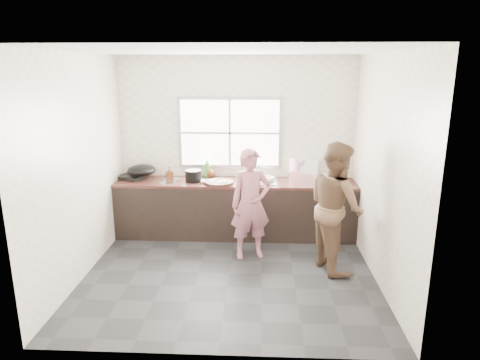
{
  "coord_description": "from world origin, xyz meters",
  "views": [
    {
      "loc": [
        0.36,
        -4.92,
        2.52
      ],
      "look_at": [
        0.1,
        0.65,
        1.05
      ],
      "focal_mm": 32.0,
      "sensor_mm": 36.0,
      "label": 1
    }
  ],
  "objects_px": {
    "woman": "(251,208)",
    "pot_lid_left": "(167,183)",
    "pot_lid_right": "(173,179)",
    "wok": "(142,170)",
    "plate_food": "(195,178)",
    "bottle_green": "(207,167)",
    "bottle_brown_tall": "(170,174)",
    "glass_jar": "(170,175)",
    "cutting_board": "(219,183)",
    "bowl_mince": "(225,183)",
    "burner": "(132,177)",
    "bowl_held": "(256,183)",
    "dish_rack": "(305,168)",
    "black_pot": "(193,176)",
    "person_side": "(336,206)",
    "bottle_brown_short": "(210,172)",
    "bowl_crabs": "(266,180)"
  },
  "relations": [
    {
      "from": "bottle_brown_tall",
      "to": "bottle_green",
      "type": "bearing_deg",
      "value": 24.28
    },
    {
      "from": "cutting_board",
      "to": "pot_lid_right",
      "type": "bearing_deg",
      "value": 163.41
    },
    {
      "from": "cutting_board",
      "to": "plate_food",
      "type": "distance_m",
      "value": 0.49
    },
    {
      "from": "bowl_crabs",
      "to": "bottle_brown_short",
      "type": "distance_m",
      "value": 0.9
    },
    {
      "from": "bottle_brown_short",
      "to": "glass_jar",
      "type": "xyz_separation_m",
      "value": [
        -0.63,
        -0.06,
        -0.04
      ]
    },
    {
      "from": "woman",
      "to": "black_pot",
      "type": "bearing_deg",
      "value": 125.4
    },
    {
      "from": "cutting_board",
      "to": "plate_food",
      "type": "height_order",
      "value": "cutting_board"
    },
    {
      "from": "bowl_held",
      "to": "wok",
      "type": "relative_size",
      "value": 0.51
    },
    {
      "from": "woman",
      "to": "bowl_held",
      "type": "relative_size",
      "value": 6.4
    },
    {
      "from": "plate_food",
      "to": "pot_lid_right",
      "type": "height_order",
      "value": "plate_food"
    },
    {
      "from": "cutting_board",
      "to": "black_pot",
      "type": "relative_size",
      "value": 1.77
    },
    {
      "from": "cutting_board",
      "to": "pot_lid_left",
      "type": "relative_size",
      "value": 1.77
    },
    {
      "from": "black_pot",
      "to": "bottle_brown_tall",
      "type": "height_order",
      "value": "bottle_brown_tall"
    },
    {
      "from": "plate_food",
      "to": "bottle_brown_tall",
      "type": "bearing_deg",
      "value": -158.64
    },
    {
      "from": "woman",
      "to": "bottle_green",
      "type": "relative_size",
      "value": 4.47
    },
    {
      "from": "bowl_held",
      "to": "cutting_board",
      "type": "bearing_deg",
      "value": 175.24
    },
    {
      "from": "woman",
      "to": "wok",
      "type": "bearing_deg",
      "value": 138.97
    },
    {
      "from": "cutting_board",
      "to": "bowl_mince",
      "type": "relative_size",
      "value": 2.06
    },
    {
      "from": "cutting_board",
      "to": "pot_lid_left",
      "type": "height_order",
      "value": "cutting_board"
    },
    {
      "from": "bowl_mince",
      "to": "burner",
      "type": "bearing_deg",
      "value": 167.72
    },
    {
      "from": "glass_jar",
      "to": "pot_lid_left",
      "type": "xyz_separation_m",
      "value": [
        0.03,
        -0.33,
        -0.04
      ]
    },
    {
      "from": "burner",
      "to": "wok",
      "type": "bearing_deg",
      "value": -17.64
    },
    {
      "from": "burner",
      "to": "pot_lid_left",
      "type": "xyz_separation_m",
      "value": [
        0.6,
        -0.27,
        -0.02
      ]
    },
    {
      "from": "dish_rack",
      "to": "cutting_board",
      "type": "bearing_deg",
      "value": -143.47
    },
    {
      "from": "person_side",
      "to": "woman",
      "type": "bearing_deg",
      "value": 56.64
    },
    {
      "from": "bowl_held",
      "to": "woman",
      "type": "bearing_deg",
      "value": -96.77
    },
    {
      "from": "bowl_crabs",
      "to": "bowl_mince",
      "type": "bearing_deg",
      "value": -161.36
    },
    {
      "from": "bottle_brown_tall",
      "to": "plate_food",
      "type": "bearing_deg",
      "value": 21.36
    },
    {
      "from": "woman",
      "to": "bottle_brown_tall",
      "type": "relative_size",
      "value": 6.97
    },
    {
      "from": "black_pot",
      "to": "glass_jar",
      "type": "distance_m",
      "value": 0.45
    },
    {
      "from": "bowl_mince",
      "to": "black_pot",
      "type": "relative_size",
      "value": 0.86
    },
    {
      "from": "bottle_green",
      "to": "bottle_brown_tall",
      "type": "xyz_separation_m",
      "value": [
        -0.54,
        -0.24,
        -0.06
      ]
    },
    {
      "from": "woman",
      "to": "pot_lid_left",
      "type": "height_order",
      "value": "woman"
    },
    {
      "from": "plate_food",
      "to": "pot_lid_left",
      "type": "height_order",
      "value": "plate_food"
    },
    {
      "from": "person_side",
      "to": "bowl_held",
      "type": "xyz_separation_m",
      "value": [
        -1.01,
        0.83,
        0.07
      ]
    },
    {
      "from": "wok",
      "to": "bottle_green",
      "type": "bearing_deg",
      "value": 9.96
    },
    {
      "from": "bottle_brown_short",
      "to": "dish_rack",
      "type": "distance_m",
      "value": 1.47
    },
    {
      "from": "bottle_green",
      "to": "bowl_mince",
      "type": "bearing_deg",
      "value": -54.3
    },
    {
      "from": "woman",
      "to": "cutting_board",
      "type": "distance_m",
      "value": 0.79
    },
    {
      "from": "plate_food",
      "to": "bottle_brown_short",
      "type": "bearing_deg",
      "value": 24.25
    },
    {
      "from": "black_pot",
      "to": "bottle_brown_short",
      "type": "distance_m",
      "value": 0.35
    },
    {
      "from": "bowl_held",
      "to": "glass_jar",
      "type": "height_order",
      "value": "glass_jar"
    },
    {
      "from": "bottle_brown_short",
      "to": "glass_jar",
      "type": "relative_size",
      "value": 1.98
    },
    {
      "from": "black_pot",
      "to": "wok",
      "type": "bearing_deg",
      "value": 173.37
    },
    {
      "from": "pot_lid_right",
      "to": "wok",
      "type": "bearing_deg",
      "value": 179.7
    },
    {
      "from": "cutting_board",
      "to": "dish_rack",
      "type": "distance_m",
      "value": 1.36
    },
    {
      "from": "black_pot",
      "to": "bottle_brown_short",
      "type": "relative_size",
      "value": 1.38
    },
    {
      "from": "woman",
      "to": "black_pot",
      "type": "distance_m",
      "value": 1.17
    },
    {
      "from": "person_side",
      "to": "bottle_green",
      "type": "xyz_separation_m",
      "value": [
        -1.78,
        1.27,
        0.19
      ]
    },
    {
      "from": "woman",
      "to": "person_side",
      "type": "height_order",
      "value": "person_side"
    }
  ]
}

